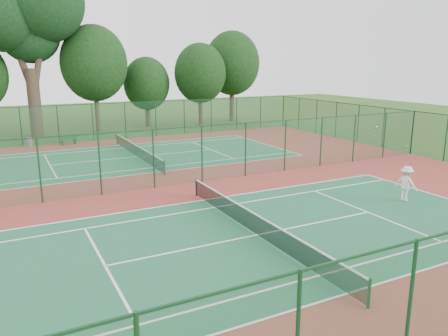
{
  "coord_description": "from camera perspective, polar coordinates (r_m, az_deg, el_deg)",
  "views": [
    {
      "loc": [
        -9.2,
        -23.86,
        7.16
      ],
      "look_at": [
        1.35,
        -3.32,
        1.6
      ],
      "focal_mm": 35.0,
      "sensor_mm": 36.0,
      "label": 1
    }
  ],
  "objects": [
    {
      "name": "ground",
      "position": [
        26.56,
        -5.88,
        -2.17
      ],
      "size": [
        120.0,
        120.0,
        0.0
      ],
      "primitive_type": "plane",
      "color": "#2D5019",
      "rests_on": "ground"
    },
    {
      "name": "red_pad",
      "position": [
        26.55,
        -5.88,
        -2.16
      ],
      "size": [
        40.0,
        36.0,
        0.01
      ],
      "primitive_type": "cube",
      "color": "maroon",
      "rests_on": "ground"
    },
    {
      "name": "court_near",
      "position": [
        18.88,
        4.28,
        -8.74
      ],
      "size": [
        23.77,
        10.97,
        0.01
      ],
      "primitive_type": "cube",
      "color": "#1D5E3C",
      "rests_on": "red_pad"
    },
    {
      "name": "court_far",
      "position": [
        34.86,
        -11.3,
        1.45
      ],
      "size": [
        23.77,
        10.97,
        0.01
      ],
      "primitive_type": "cube",
      "color": "#1F633F",
      "rests_on": "red_pad"
    },
    {
      "name": "fence_north",
      "position": [
        43.2,
        -14.75,
        5.92
      ],
      "size": [
        40.0,
        0.09,
        3.5
      ],
      "color": "#1A4F30",
      "rests_on": "ground"
    },
    {
      "name": "fence_east",
      "position": [
        38.09,
        23.38,
        4.28
      ],
      "size": [
        0.09,
        36.0,
        3.5
      ],
      "rotation": [
        0.0,
        0.0,
        1.57
      ],
      "color": "#174729",
      "rests_on": "ground"
    },
    {
      "name": "fence_divider",
      "position": [
        26.14,
        -5.97,
        1.54
      ],
      "size": [
        40.0,
        0.09,
        3.5
      ],
      "color": "#1C542D",
      "rests_on": "ground"
    },
    {
      "name": "tennis_net_near",
      "position": [
        18.69,
        4.31,
        -7.23
      ],
      "size": [
        0.1,
        12.9,
        0.97
      ],
      "color": "#123318",
      "rests_on": "ground"
    },
    {
      "name": "tennis_net_far",
      "position": [
        34.76,
        -11.34,
        2.3
      ],
      "size": [
        0.1,
        12.9,
        0.97
      ],
      "color": "#163D23",
      "rests_on": "ground"
    },
    {
      "name": "player_near",
      "position": [
        25.05,
        22.69,
        -1.86
      ],
      "size": [
        0.98,
        1.35,
        1.88
      ],
      "primitive_type": "imported",
      "rotation": [
        0.0,
        0.0,
        1.82
      ],
      "color": "silver",
      "rests_on": "court_near"
    },
    {
      "name": "trash_bin",
      "position": [
        41.76,
        -24.02,
        3.08
      ],
      "size": [
        0.58,
        0.58,
        0.83
      ],
      "primitive_type": "cylinder",
      "rotation": [
        0.0,
        0.0,
        -0.3
      ],
      "color": "slate",
      "rests_on": "red_pad"
    },
    {
      "name": "bench",
      "position": [
        41.71,
        -19.62,
        3.53
      ],
      "size": [
        1.52,
        0.81,
        0.9
      ],
      "rotation": [
        0.0,
        0.0,
        0.28
      ],
      "color": "#12331A",
      "rests_on": "red_pad"
    },
    {
      "name": "stray_ball_a",
      "position": [
        29.43,
        8.3,
        -0.6
      ],
      "size": [
        0.06,
        0.06,
        0.06
      ],
      "primitive_type": "sphere",
      "color": "gold",
      "rests_on": "red_pad"
    },
    {
      "name": "stray_ball_b",
      "position": [
        29.14,
        6.46,
        -0.68
      ],
      "size": [
        0.07,
        0.07,
        0.07
      ],
      "primitive_type": "sphere",
      "color": "#C4DF34",
      "rests_on": "red_pad"
    },
    {
      "name": "stray_ball_c",
      "position": [
        27.48,
        0.09,
        -1.46
      ],
      "size": [
        0.08,
        0.08,
        0.08
      ],
      "primitive_type": "sphere",
      "color": "#D8E635",
      "rests_on": "red_pad"
    },
    {
      "name": "big_tree",
      "position": [
        47.54,
        -24.36,
        17.92
      ],
      "size": [
        10.79,
        7.89,
        16.57
      ],
      "color": "#3B2C20",
      "rests_on": "ground"
    },
    {
      "name": "evergreen_row",
      "position": [
        49.6,
        -15.67,
        4.74
      ],
      "size": [
        39.0,
        5.0,
        12.0
      ],
      "primitive_type": null,
      "color": "black",
      "rests_on": "ground"
    }
  ]
}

